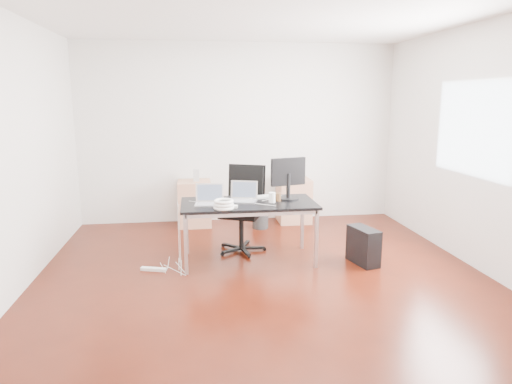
{
  "coord_description": "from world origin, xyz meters",
  "views": [
    {
      "loc": [
        -0.73,
        -4.74,
        1.95
      ],
      "look_at": [
        0.0,
        0.55,
        0.85
      ],
      "focal_mm": 32.0,
      "sensor_mm": 36.0,
      "label": 1
    }
  ],
  "objects": [
    {
      "name": "keyboard",
      "position": [
        0.13,
        0.77,
        0.74
      ],
      "size": [
        0.46,
        0.26,
        0.02
      ],
      "primitive_type": "cube",
      "rotation": [
        0.0,
        0.0,
        0.28
      ],
      "color": "white",
      "rests_on": "desk"
    },
    {
      "name": "navy_garment",
      "position": [
        0.82,
        2.27,
        0.74
      ],
      "size": [
        0.34,
        0.29,
        0.09
      ],
      "primitive_type": "cube",
      "rotation": [
        0.0,
        0.0,
        -0.18
      ],
      "color": "black",
      "rests_on": "filing_cabinet_right"
    },
    {
      "name": "cup_brown",
      "position": [
        0.27,
        0.56,
        0.78
      ],
      "size": [
        0.1,
        0.1,
        0.1
      ],
      "primitive_type": "cylinder",
      "rotation": [
        0.0,
        0.0,
        0.39
      ],
      "color": "#52351C",
      "rests_on": "desk"
    },
    {
      "name": "pc_tower",
      "position": [
        1.25,
        0.24,
        0.22
      ],
      "size": [
        0.3,
        0.49,
        0.44
      ],
      "primitive_type": "cube",
      "rotation": [
        0.0,
        0.0,
        0.24
      ],
      "color": "black",
      "rests_on": "ground"
    },
    {
      "name": "desk",
      "position": [
        -0.09,
        0.54,
        0.68
      ],
      "size": [
        1.6,
        0.8,
        0.73
      ],
      "color": "black",
      "rests_on": "ground"
    },
    {
      "name": "speaker",
      "position": [
        -0.7,
        2.23,
        0.79
      ],
      "size": [
        0.09,
        0.08,
        0.18
      ],
      "primitive_type": "cube",
      "rotation": [
        0.0,
        0.0,
        -0.01
      ],
      "color": "#9E9E9E",
      "rests_on": "filing_cabinet_left"
    },
    {
      "name": "cable_coil",
      "position": [
        -0.41,
        0.24,
        0.78
      ],
      "size": [
        0.24,
        0.24,
        0.11
      ],
      "rotation": [
        0.0,
        0.0,
        0.34
      ],
      "color": "white",
      "rests_on": "desk"
    },
    {
      "name": "laptop_right",
      "position": [
        -0.15,
        0.62,
        0.79
      ],
      "size": [
        0.39,
        0.34,
        0.23
      ],
      "rotation": [
        0.0,
        0.0,
        -0.3
      ],
      "color": "silver",
      "rests_on": "desk"
    },
    {
      "name": "power_adapter",
      "position": [
        -0.28,
        0.28,
        0.74
      ],
      "size": [
        0.08,
        0.08,
        0.03
      ],
      "primitive_type": "cube",
      "rotation": [
        0.0,
        0.0,
        -0.18
      ],
      "color": "white",
      "rests_on": "desk"
    },
    {
      "name": "wastebasket",
      "position": [
        0.26,
        1.93,
        0.14
      ],
      "size": [
        0.31,
        0.31,
        0.28
      ],
      "primitive_type": "cylinder",
      "rotation": [
        0.0,
        0.0,
        -0.34
      ],
      "color": "black",
      "rests_on": "ground"
    },
    {
      "name": "office_chair",
      "position": [
        -0.11,
        0.97,
        0.61
      ],
      "size": [
        0.63,
        0.64,
        1.08
      ],
      "rotation": [
        0.0,
        0.0,
        -0.41
      ],
      "color": "black",
      "rests_on": "ground"
    },
    {
      "name": "monitor",
      "position": [
        0.41,
        0.66,
        1.01
      ],
      "size": [
        0.45,
        0.26,
        0.51
      ],
      "rotation": [
        0.0,
        0.0,
        0.27
      ],
      "color": "black",
      "rests_on": "desk"
    },
    {
      "name": "filing_cabinet_left",
      "position": [
        -0.73,
        2.23,
        0.35
      ],
      "size": [
        0.5,
        0.5,
        0.7
      ],
      "primitive_type": "cube",
      "color": "#B37859",
      "rests_on": "ground"
    },
    {
      "name": "room_shell",
      "position": [
        0.04,
        0.0,
        1.4
      ],
      "size": [
        5.0,
        5.0,
        5.0
      ],
      "color": "#360E06",
      "rests_on": "ground"
    },
    {
      "name": "power_strip",
      "position": [
        -1.22,
        0.34,
        0.02
      ],
      "size": [
        0.3,
        0.15,
        0.04
      ],
      "primitive_type": "cube",
      "rotation": [
        0.0,
        0.0,
        -0.3
      ],
      "color": "white",
      "rests_on": "ground"
    },
    {
      "name": "filing_cabinet_right",
      "position": [
        0.84,
        2.23,
        0.35
      ],
      "size": [
        0.5,
        0.5,
        0.7
      ],
      "primitive_type": "cube",
      "color": "#B37859",
      "rests_on": "ground"
    },
    {
      "name": "laptop_left",
      "position": [
        -0.56,
        0.5,
        0.79
      ],
      "size": [
        0.35,
        0.29,
        0.23
      ],
      "rotation": [
        0.0,
        0.0,
        -0.1
      ],
      "color": "silver",
      "rests_on": "desk"
    },
    {
      "name": "cup_white",
      "position": [
        0.19,
        0.5,
        0.79
      ],
      "size": [
        0.1,
        0.1,
        0.12
      ],
      "primitive_type": "cylinder",
      "rotation": [
        0.0,
        0.0,
        0.28
      ],
      "color": "white",
      "rests_on": "desk"
    }
  ]
}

